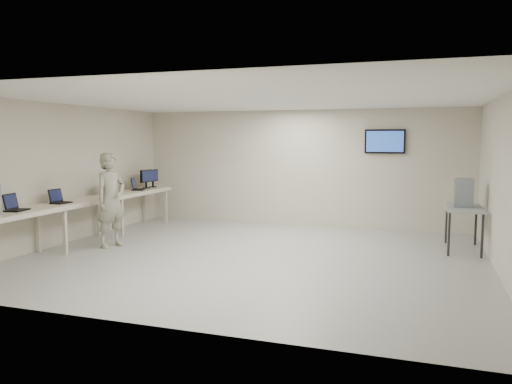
% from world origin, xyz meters
% --- Properties ---
extents(room, '(8.01, 7.01, 2.81)m').
position_xyz_m(room, '(0.03, 0.06, 1.41)').
color(room, '#B7B7B3').
rests_on(room, ground).
extents(workbench, '(0.76, 6.00, 0.90)m').
position_xyz_m(workbench, '(-3.59, 0.00, 0.83)').
color(workbench, beige).
rests_on(workbench, ground).
extents(laptop_0, '(0.36, 0.41, 0.29)m').
position_xyz_m(laptop_0, '(-3.66, -1.69, 0.97)').
color(laptop_0, black).
rests_on(laptop_0, workbench).
extents(laptop_1, '(0.30, 0.36, 0.27)m').
position_xyz_m(laptop_1, '(-3.63, -0.64, 0.97)').
color(laptop_1, black).
rests_on(laptop_1, workbench).
extents(laptop_2, '(0.34, 0.40, 0.30)m').
position_xyz_m(laptop_2, '(-3.60, 0.89, 0.98)').
color(laptop_2, black).
rests_on(laptop_2, workbench).
extents(laptop_3, '(0.40, 0.43, 0.28)m').
position_xyz_m(laptop_3, '(-3.61, 2.00, 0.97)').
color(laptop_3, black).
rests_on(laptop_3, workbench).
extents(monitor_near, '(0.20, 0.46, 0.45)m').
position_xyz_m(monitor_near, '(-3.60, 2.43, 1.17)').
color(monitor_near, black).
rests_on(monitor_near, workbench).
extents(monitor_far, '(0.20, 0.44, 0.44)m').
position_xyz_m(monitor_far, '(-3.60, 2.75, 1.16)').
color(monitor_far, black).
rests_on(monitor_far, workbench).
extents(soldier, '(0.60, 0.76, 1.84)m').
position_xyz_m(soldier, '(-2.89, -0.06, 0.92)').
color(soldier, gray).
rests_on(soldier, ground).
extents(side_table, '(0.65, 1.39, 0.83)m').
position_xyz_m(side_table, '(3.60, 1.80, 0.76)').
color(side_table, '#919498').
rests_on(side_table, ground).
extents(storage_bins, '(0.34, 0.37, 0.53)m').
position_xyz_m(storage_bins, '(3.58, 1.80, 1.10)').
color(storage_bins, gray).
rests_on(storage_bins, side_table).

